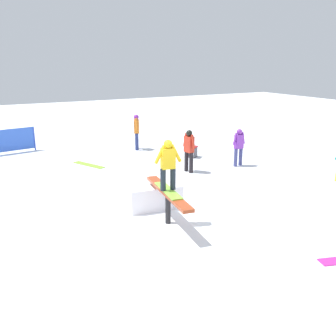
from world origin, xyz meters
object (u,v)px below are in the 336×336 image
main_rider_on_rail (168,166)px  folding_chair (191,148)px  bystander_purple (239,145)px  bystander_orange (137,130)px  loose_snowboard_lime (89,165)px  rail_feature (168,196)px  bystander_red (189,149)px

main_rider_on_rail → folding_chair: (-5.54, 4.03, -1.10)m
main_rider_on_rail → bystander_purple: size_ratio=0.95×
bystander_orange → folding_chair: (2.41, 1.46, -0.50)m
main_rider_on_rail → loose_snowboard_lime: size_ratio=0.90×
rail_feature → folding_chair: (-5.54, 4.03, -0.33)m
bystander_purple → rail_feature: bearing=30.3°
bystander_red → folding_chair: size_ratio=1.80×
rail_feature → bystander_red: 4.63m
bystander_orange → bystander_purple: bearing=-129.6°
folding_chair → bystander_purple: bearing=-103.7°
rail_feature → bystander_red: (-3.67, 2.82, 0.15)m
loose_snowboard_lime → folding_chair: bearing=53.5°
bystander_red → loose_snowboard_lime: 4.13m
bystander_purple → loose_snowboard_lime: bystander_purple is taller
rail_feature → bystander_red: size_ratio=1.68×
bystander_red → folding_chair: (-1.87, 1.21, -0.47)m
bystander_orange → bystander_red: bystander_orange is taller
main_rider_on_rail → loose_snowboard_lime: main_rider_on_rail is taller
main_rider_on_rail → bystander_red: 4.67m
rail_feature → folding_chair: size_ratio=3.02×
bystander_orange → folding_chair: 2.86m
rail_feature → loose_snowboard_lime: 6.37m
bystander_red → bystander_purple: bearing=-103.5°
bystander_purple → loose_snowboard_lime: 5.97m
bystander_red → folding_chair: 2.28m
bystander_purple → bystander_orange: bystander_orange is taller
main_rider_on_rail → bystander_red: size_ratio=0.88×
folding_chair → bystander_orange: bearing=83.2°
rail_feature → bystander_purple: size_ratio=1.81×
bystander_orange → loose_snowboard_lime: bystander_orange is taller
rail_feature → loose_snowboard_lime: (-6.33, -0.21, -0.73)m
main_rider_on_rail → bystander_orange: size_ratio=0.85×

